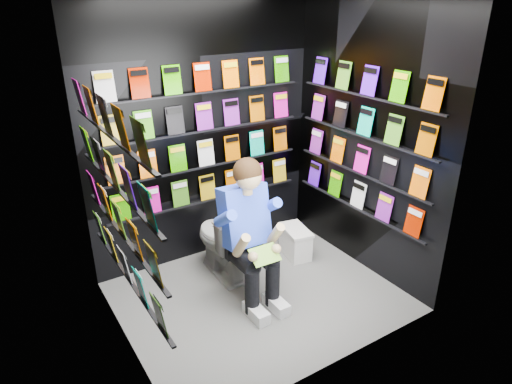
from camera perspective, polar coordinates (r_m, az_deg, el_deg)
floor at (r=4.32m, az=0.31°, el=-12.91°), size 2.40×2.40×0.00m
wall_back at (r=4.53m, az=-6.55°, el=7.14°), size 2.40×0.04×2.60m
wall_front at (r=2.98m, az=10.83°, el=-2.15°), size 2.40×0.04×2.60m
wall_left at (r=3.26m, az=-17.69°, el=-0.55°), size 0.04×2.00×2.60m
wall_right at (r=4.43m, az=13.60°, el=6.26°), size 0.04×2.00×2.60m
comics_back at (r=4.50m, az=-6.38°, el=7.11°), size 2.10×0.06×1.37m
comics_left at (r=3.26m, az=-17.20°, el=-0.36°), size 0.06×1.70×1.37m
comics_right at (r=4.41m, az=13.33°, el=6.26°), size 0.06×1.70×1.37m
toilet at (r=4.47m, az=-4.10°, el=-6.04°), size 0.44×0.76×0.73m
longbox at (r=4.88m, az=4.95°, el=-6.37°), size 0.28×0.41×0.29m
longbox_lid at (r=4.80m, az=5.02°, el=-4.75°), size 0.30×0.44×0.03m
reader at (r=3.98m, az=-1.64°, el=-3.05°), size 0.57×0.82×1.48m
held_comic at (r=3.82m, az=1.12°, el=-7.86°), size 0.26×0.15×0.11m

